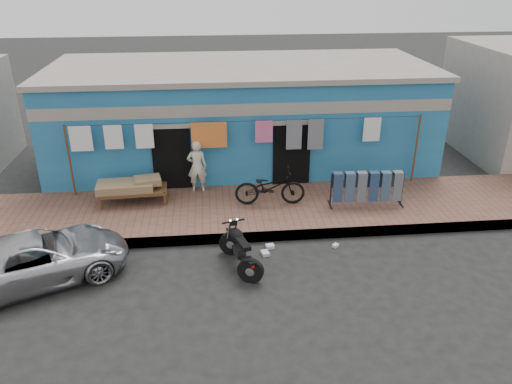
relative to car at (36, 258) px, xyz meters
name	(u,v)px	position (x,y,z in m)	size (l,w,h in m)	color
ground	(265,277)	(4.92, -0.38, -0.56)	(80.00, 80.00, 0.00)	black
sidewalk	(252,211)	(4.92, 2.62, -0.43)	(28.00, 3.00, 0.25)	brown
curb	(258,237)	(4.92, 1.17, -0.43)	(28.00, 0.10, 0.25)	gray
building	(241,115)	(4.92, 6.60, 1.13)	(12.20, 5.20, 3.36)	#225F8A
clothesline	(228,138)	(4.35, 3.87, 1.26)	(10.06, 0.06, 2.10)	brown
car	(36,258)	(0.00, 0.00, 0.00)	(1.79, 3.95, 1.11)	#BCBCC1
seated_person	(197,166)	(3.44, 3.81, 0.46)	(0.55, 0.37, 1.53)	beige
bicycle	(270,183)	(5.42, 2.75, 0.31)	(0.67, 1.90, 1.23)	black
motorcycle	(240,249)	(4.41, 0.04, -0.06)	(0.97, 1.63, 1.00)	black
charpoy	(133,191)	(1.66, 3.25, 0.02)	(1.97, 1.02, 0.65)	brown
jeans_rack	(367,188)	(8.03, 2.44, 0.19)	(2.09, 0.52, 0.99)	black
litter_a	(270,246)	(5.18, 0.82, -0.51)	(0.20, 0.16, 0.09)	silver
litter_b	(336,246)	(6.79, 0.71, -0.52)	(0.15, 0.11, 0.08)	silver
litter_c	(265,253)	(5.03, 0.52, -0.51)	(0.21, 0.17, 0.08)	silver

